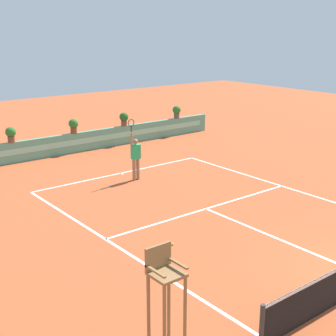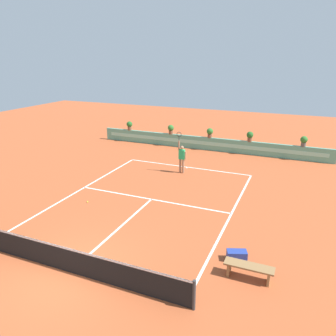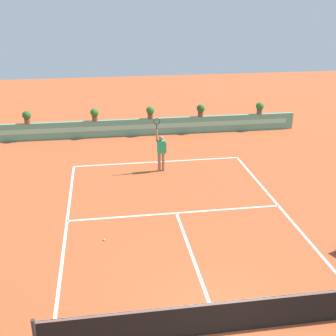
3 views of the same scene
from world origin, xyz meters
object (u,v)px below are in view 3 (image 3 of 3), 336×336
at_px(tennis_player, 161,150).
at_px(potted_plant_far_left, 27,116).
at_px(tennis_ball_near_baseline, 104,240).
at_px(potted_plant_centre, 150,112).
at_px(potted_plant_far_right, 260,107).
at_px(potted_plant_right, 201,110).
at_px(potted_plant_left, 95,114).

xyz_separation_m(tennis_player, potted_plant_far_left, (-6.81, 5.66, 0.36)).
height_order(tennis_ball_near_baseline, potted_plant_centre, potted_plant_centre).
distance_m(potted_plant_centre, potted_plant_far_right, 6.66).
xyz_separation_m(tennis_ball_near_baseline, potted_plant_centre, (2.94, 11.57, 1.38)).
relative_size(potted_plant_right, potted_plant_centre, 1.00).
distance_m(potted_plant_left, potted_plant_right, 6.22).
xyz_separation_m(tennis_ball_near_baseline, potted_plant_far_right, (9.61, 11.57, 1.38)).
distance_m(tennis_player, potted_plant_left, 6.44).
bearing_deg(potted_plant_far_right, potted_plant_centre, 180.00).
height_order(tennis_player, potted_plant_far_left, tennis_player).
bearing_deg(tennis_ball_near_baseline, potted_plant_left, 91.33).
bearing_deg(potted_plant_far_right, potted_plant_left, 180.00).
distance_m(tennis_ball_near_baseline, potted_plant_far_right, 15.10).
height_order(potted_plant_far_left, potted_plant_centre, same).
height_order(potted_plant_left, potted_plant_far_right, same).
xyz_separation_m(tennis_player, potted_plant_left, (-3.05, 5.66, 0.36)).
xyz_separation_m(potted_plant_far_left, potted_plant_centre, (6.97, 0.00, 0.00)).
height_order(tennis_player, tennis_ball_near_baseline, tennis_player).
xyz_separation_m(tennis_player, potted_plant_far_right, (6.82, 5.66, 0.36)).
bearing_deg(potted_plant_centre, potted_plant_right, 0.00).
distance_m(tennis_player, tennis_ball_near_baseline, 6.61).
bearing_deg(potted_plant_far_left, tennis_ball_near_baseline, -70.82).
bearing_deg(tennis_ball_near_baseline, potted_plant_right, 62.78).
distance_m(tennis_ball_near_baseline, potted_plant_left, 11.65).
bearing_deg(potted_plant_far_left, tennis_player, -39.74).
bearing_deg(tennis_ball_near_baseline, potted_plant_centre, 75.73).
xyz_separation_m(potted_plant_centre, potted_plant_far_right, (6.66, 0.00, 0.00)).
distance_m(potted_plant_far_left, potted_plant_centre, 6.97).
bearing_deg(potted_plant_centre, potted_plant_far_left, 180.00).
distance_m(potted_plant_far_left, potted_plant_right, 9.98).
distance_m(tennis_ball_near_baseline, potted_plant_centre, 12.02).
distance_m(tennis_player, potted_plant_far_left, 8.86).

